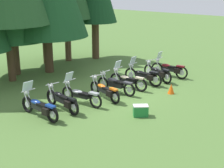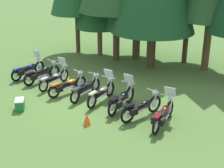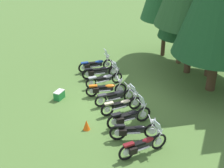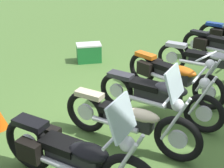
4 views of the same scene
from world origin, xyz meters
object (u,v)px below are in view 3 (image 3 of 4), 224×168
at_px(motorcycle_5, 122,104).
at_px(motorcycle_7, 134,131).
at_px(motorcycle_8, 143,145).
at_px(traffic_cone, 86,125).
at_px(motorcycle_0, 95,64).
at_px(motorcycle_1, 100,72).
at_px(motorcycle_3, 105,89).
at_px(motorcycle_4, 116,96).
at_px(motorcycle_6, 129,116).
at_px(motorcycle_2, 105,78).
at_px(picnic_cooler, 59,95).

xyz_separation_m(motorcycle_5, motorcycle_7, (2.17, -0.37, -0.00)).
distance_m(motorcycle_8, traffic_cone, 2.91).
relative_size(motorcycle_0, motorcycle_1, 0.99).
height_order(motorcycle_3, motorcycle_4, same).
relative_size(motorcycle_3, traffic_cone, 4.53).
height_order(motorcycle_0, traffic_cone, motorcycle_0).
relative_size(motorcycle_0, motorcycle_8, 1.03).
xyz_separation_m(motorcycle_1, motorcycle_3, (2.12, -0.46, -0.02)).
distance_m(motorcycle_6, motorcycle_8, 2.10).
bearing_deg(motorcycle_7, motorcycle_8, -79.31).
distance_m(motorcycle_0, motorcycle_6, 6.24).
relative_size(motorcycle_1, motorcycle_4, 1.02).
bearing_deg(motorcycle_0, motorcycle_1, -92.93).
relative_size(motorcycle_6, motorcycle_8, 1.01).
bearing_deg(motorcycle_6, motorcycle_0, 81.66).
distance_m(motorcycle_2, motorcycle_4, 2.13).
bearing_deg(motorcycle_4, motorcycle_3, 99.76).
height_order(motorcycle_1, motorcycle_5, motorcycle_5).
height_order(motorcycle_3, motorcycle_7, motorcycle_7).
relative_size(motorcycle_1, motorcycle_5, 1.04).
distance_m(motorcycle_1, motorcycle_7, 6.21).
bearing_deg(picnic_cooler, motorcycle_0, 132.56).
bearing_deg(motorcycle_1, motorcycle_2, -86.27).
height_order(motorcycle_1, motorcycle_6, motorcycle_6).
height_order(motorcycle_4, motorcycle_6, motorcycle_6).
bearing_deg(motorcycle_8, motorcycle_7, 78.42).
bearing_deg(motorcycle_0, picnic_cooler, -136.34).
height_order(motorcycle_4, picnic_cooler, motorcycle_4).
relative_size(motorcycle_2, motorcycle_3, 1.04).
relative_size(motorcycle_4, motorcycle_5, 1.02).
distance_m(motorcycle_6, picnic_cooler, 4.29).
bearing_deg(traffic_cone, motorcycle_6, 78.82).
bearing_deg(traffic_cone, motorcycle_1, 154.01).
height_order(motorcycle_2, motorcycle_6, motorcycle_6).
xyz_separation_m(motorcycle_3, motorcycle_5, (1.88, 0.18, 0.02)).
xyz_separation_m(motorcycle_4, motorcycle_5, (0.90, -0.02, -0.00)).
bearing_deg(traffic_cone, motorcycle_0, 157.74).
bearing_deg(motorcycle_3, motorcycle_4, -65.99).
xyz_separation_m(motorcycle_2, motorcycle_4, (2.12, -0.20, 0.00)).
height_order(motorcycle_1, traffic_cone, motorcycle_1).
distance_m(motorcycle_8, picnic_cooler, 6.00).
bearing_deg(motorcycle_4, picnic_cooler, 147.36).
relative_size(motorcycle_4, picnic_cooler, 3.35).
bearing_deg(motorcycle_5, motorcycle_2, 82.55).
relative_size(motorcycle_2, motorcycle_4, 1.01).
bearing_deg(motorcycle_8, motorcycle_4, 77.41).
bearing_deg(motorcycle_0, motorcycle_3, -98.34).
bearing_deg(traffic_cone, motorcycle_7, 49.56).
height_order(motorcycle_3, picnic_cooler, motorcycle_3).
distance_m(motorcycle_3, picnic_cooler, 2.44).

